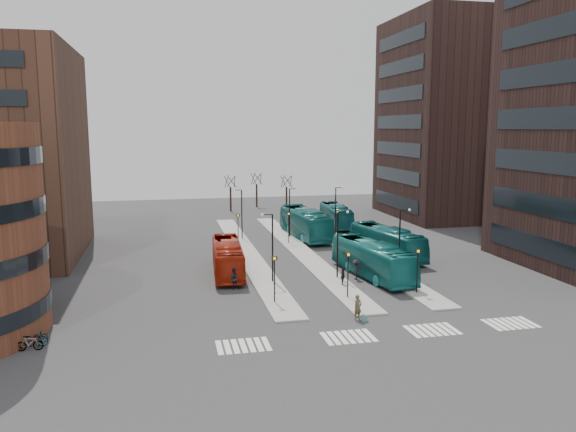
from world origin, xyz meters
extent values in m
plane|color=#2C2C2E|center=(0.00, 0.00, 0.00)|extent=(160.00, 160.00, 0.00)
cube|color=gray|center=(-4.00, 30.00, 0.07)|extent=(2.50, 45.00, 0.15)
cube|color=gray|center=(2.00, 30.00, 0.07)|extent=(2.50, 45.00, 0.15)
cube|color=gray|center=(8.00, 30.00, 0.07)|extent=(2.50, 45.00, 0.15)
cube|color=#1D2DA0|center=(1.07, 6.64, 0.24)|extent=(0.46, 0.40, 0.49)
imported|color=#A11F0C|center=(-6.97, 22.01, 1.53)|extent=(3.26, 11.14, 3.06)
imported|color=#166E6C|center=(5.97, 18.04, 1.65)|extent=(4.36, 12.13, 3.30)
imported|color=#146563|center=(4.51, 37.58, 1.81)|extent=(3.91, 13.19, 3.63)
imported|color=#125D5C|center=(10.38, 25.25, 1.62)|extent=(4.59, 11.89, 3.23)
imported|color=#12565C|center=(10.69, 44.50, 1.52)|extent=(3.43, 11.11, 3.05)
imported|color=brown|center=(0.70, 7.04, 0.93)|extent=(0.79, 0.66, 1.85)
imported|color=black|center=(-7.03, 16.73, 0.93)|extent=(0.93, 0.74, 1.86)
imported|color=black|center=(2.36, 15.60, 0.82)|extent=(0.66, 1.03, 1.64)
imported|color=black|center=(4.15, 17.44, 0.91)|extent=(0.95, 1.30, 1.81)
imported|color=gray|center=(-21.00, 6.70, 0.48)|extent=(1.86, 0.69, 0.97)
imported|color=gray|center=(-21.00, 6.01, 0.48)|extent=(1.62, 0.48, 0.97)
imported|color=gray|center=(-21.00, 7.33, 0.43)|extent=(1.68, 0.75, 0.86)
cube|color=silver|center=(-9.50, 4.00, 0.01)|extent=(0.35, 2.40, 0.01)
cube|color=silver|center=(-9.00, 4.00, 0.01)|extent=(0.35, 2.40, 0.01)
cube|color=silver|center=(-8.50, 4.00, 0.01)|extent=(0.35, 2.40, 0.01)
cube|color=silver|center=(-8.00, 4.00, 0.01)|extent=(0.35, 2.40, 0.01)
cube|color=silver|center=(-7.50, 4.00, 0.01)|extent=(0.35, 2.40, 0.01)
cube|color=silver|center=(-7.00, 4.00, 0.01)|extent=(0.35, 2.40, 0.01)
cube|color=silver|center=(-6.50, 4.00, 0.01)|extent=(0.35, 2.40, 0.01)
cube|color=silver|center=(-2.50, 4.00, 0.01)|extent=(0.35, 2.40, 0.01)
cube|color=silver|center=(-2.00, 4.00, 0.01)|extent=(0.35, 2.40, 0.01)
cube|color=silver|center=(-1.50, 4.00, 0.01)|extent=(0.35, 2.40, 0.01)
cube|color=silver|center=(-1.00, 4.00, 0.01)|extent=(0.35, 2.40, 0.01)
cube|color=silver|center=(-0.50, 4.00, 0.01)|extent=(0.35, 2.40, 0.01)
cube|color=silver|center=(0.00, 4.00, 0.01)|extent=(0.35, 2.40, 0.01)
cube|color=silver|center=(0.50, 4.00, 0.01)|extent=(0.35, 2.40, 0.01)
cube|color=silver|center=(3.50, 4.00, 0.01)|extent=(0.35, 2.40, 0.01)
cube|color=silver|center=(4.00, 4.00, 0.01)|extent=(0.35, 2.40, 0.01)
cube|color=silver|center=(4.50, 4.00, 0.01)|extent=(0.35, 2.40, 0.01)
cube|color=silver|center=(5.00, 4.00, 0.01)|extent=(0.35, 2.40, 0.01)
cube|color=silver|center=(5.50, 4.00, 0.01)|extent=(0.35, 2.40, 0.01)
cube|color=silver|center=(6.00, 4.00, 0.01)|extent=(0.35, 2.40, 0.01)
cube|color=silver|center=(6.50, 4.00, 0.01)|extent=(0.35, 2.40, 0.01)
cube|color=silver|center=(9.50, 4.00, 0.01)|extent=(0.35, 2.40, 0.01)
cube|color=silver|center=(10.00, 4.00, 0.01)|extent=(0.35, 2.40, 0.01)
cube|color=silver|center=(10.50, 4.00, 0.01)|extent=(0.35, 2.40, 0.01)
cube|color=silver|center=(11.00, 4.00, 0.01)|extent=(0.35, 2.40, 0.01)
cube|color=silver|center=(11.50, 4.00, 0.01)|extent=(0.35, 2.40, 0.01)
cube|color=silver|center=(12.00, 4.00, 0.01)|extent=(0.35, 2.40, 0.01)
cube|color=silver|center=(12.50, 4.00, 0.01)|extent=(0.35, 2.40, 0.01)
cube|color=black|center=(21.94, 16.00, 2.50)|extent=(0.12, 16.00, 2.00)
cube|color=black|center=(21.94, 16.00, 6.50)|extent=(0.12, 16.00, 2.00)
cube|color=black|center=(21.94, 16.00, 10.50)|extent=(0.12, 16.00, 2.00)
cube|color=black|center=(21.94, 16.00, 14.50)|extent=(0.12, 16.00, 2.00)
cube|color=black|center=(21.94, 16.00, 18.50)|extent=(0.12, 16.00, 2.00)
cube|color=black|center=(21.94, 16.00, 22.50)|extent=(0.12, 16.00, 2.00)
cube|color=black|center=(32.00, 50.00, 15.00)|extent=(20.00, 20.00, 30.00)
cube|color=black|center=(21.94, 50.00, 2.50)|extent=(0.12, 16.00, 2.00)
cube|color=black|center=(21.94, 50.00, 6.50)|extent=(0.12, 16.00, 2.00)
cube|color=black|center=(21.94, 50.00, 10.50)|extent=(0.12, 16.00, 2.00)
cube|color=black|center=(21.94, 50.00, 14.50)|extent=(0.12, 16.00, 2.00)
cube|color=black|center=(21.94, 50.00, 18.50)|extent=(0.12, 16.00, 2.00)
cube|color=black|center=(21.94, 50.00, 22.50)|extent=(0.12, 16.00, 2.00)
cube|color=black|center=(21.94, 50.00, 26.50)|extent=(0.12, 16.00, 2.00)
cylinder|color=black|center=(-4.40, 12.00, 1.90)|extent=(0.10, 0.10, 3.50)
cube|color=black|center=(-4.40, 12.00, 3.65)|extent=(0.45, 0.10, 0.30)
cube|color=yellow|center=(-4.40, 11.94, 3.65)|extent=(0.20, 0.02, 0.20)
cylinder|color=black|center=(-4.40, 34.00, 1.90)|extent=(0.10, 0.10, 3.50)
cube|color=black|center=(-4.40, 34.00, 3.65)|extent=(0.45, 0.10, 0.30)
cube|color=yellow|center=(-4.40, 33.94, 3.65)|extent=(0.20, 0.02, 0.20)
cylinder|color=black|center=(1.60, 12.00, 1.90)|extent=(0.10, 0.10, 3.50)
cube|color=black|center=(1.60, 12.00, 3.65)|extent=(0.45, 0.10, 0.30)
cube|color=yellow|center=(1.60, 11.94, 3.65)|extent=(0.20, 0.02, 0.20)
cylinder|color=black|center=(1.60, 34.00, 1.90)|extent=(0.10, 0.10, 3.50)
cube|color=black|center=(1.60, 34.00, 3.65)|extent=(0.45, 0.10, 0.30)
cube|color=yellow|center=(1.60, 33.94, 3.65)|extent=(0.20, 0.02, 0.20)
cylinder|color=black|center=(7.60, 12.00, 1.90)|extent=(0.10, 0.10, 3.50)
cube|color=black|center=(7.60, 12.00, 3.65)|extent=(0.45, 0.10, 0.30)
cube|color=yellow|center=(7.60, 11.94, 3.65)|extent=(0.20, 0.02, 0.20)
cylinder|color=black|center=(7.60, 34.00, 1.90)|extent=(0.10, 0.10, 3.50)
cube|color=black|center=(7.60, 34.00, 3.65)|extent=(0.45, 0.10, 0.30)
cube|color=yellow|center=(7.60, 33.94, 3.65)|extent=(0.20, 0.02, 0.20)
cylinder|color=black|center=(-3.40, 18.00, 3.15)|extent=(0.14, 0.14, 6.00)
cylinder|color=black|center=(-3.85, 18.00, 6.15)|extent=(0.90, 0.08, 0.08)
sphere|color=silver|center=(-4.30, 18.00, 6.15)|extent=(0.24, 0.24, 0.24)
cylinder|color=black|center=(-3.40, 38.00, 3.15)|extent=(0.14, 0.14, 6.00)
cylinder|color=black|center=(-3.85, 38.00, 6.15)|extent=(0.90, 0.08, 0.08)
sphere|color=silver|center=(-4.30, 38.00, 6.15)|extent=(0.24, 0.24, 0.24)
cylinder|color=black|center=(2.60, 18.00, 3.15)|extent=(0.14, 0.14, 6.00)
cylinder|color=black|center=(3.05, 18.00, 6.15)|extent=(0.90, 0.08, 0.08)
sphere|color=silver|center=(3.50, 18.00, 6.15)|extent=(0.24, 0.24, 0.24)
cylinder|color=black|center=(2.60, 38.00, 3.15)|extent=(0.14, 0.14, 6.00)
cylinder|color=black|center=(3.05, 38.00, 6.15)|extent=(0.90, 0.08, 0.08)
sphere|color=silver|center=(3.50, 38.00, 6.15)|extent=(0.24, 0.24, 0.24)
cylinder|color=black|center=(8.60, 18.00, 3.15)|extent=(0.14, 0.14, 6.00)
cylinder|color=black|center=(9.05, 18.00, 6.15)|extent=(0.90, 0.08, 0.08)
sphere|color=silver|center=(9.50, 18.00, 6.15)|extent=(0.24, 0.24, 0.24)
cylinder|color=black|center=(8.60, 38.00, 3.15)|extent=(0.14, 0.14, 6.00)
cylinder|color=black|center=(9.05, 38.00, 6.15)|extent=(0.90, 0.08, 0.08)
sphere|color=silver|center=(9.50, 38.00, 6.15)|extent=(0.24, 0.24, 0.24)
cylinder|color=black|center=(-2.00, 62.00, 2.00)|extent=(0.30, 0.30, 4.00)
cylinder|color=black|center=(-1.30, 62.00, 4.90)|extent=(0.10, 1.56, 1.95)
cylinder|color=black|center=(-1.78, 62.67, 4.90)|extent=(1.48, 0.59, 1.97)
cylinder|color=black|center=(-2.57, 62.41, 4.90)|extent=(0.90, 1.31, 1.99)
cylinder|color=black|center=(-2.57, 61.59, 4.90)|extent=(0.89, 1.31, 1.99)
cylinder|color=black|center=(-1.79, 61.33, 4.90)|extent=(1.48, 0.58, 1.97)
cylinder|color=black|center=(3.00, 66.00, 2.00)|extent=(0.30, 0.30, 4.00)
cylinder|color=black|center=(3.70, 66.00, 4.90)|extent=(0.10, 1.56, 1.95)
cylinder|color=black|center=(3.22, 66.67, 4.90)|extent=(1.48, 0.59, 1.97)
cylinder|color=black|center=(2.43, 66.41, 4.90)|extent=(0.90, 1.31, 1.99)
cylinder|color=black|center=(2.43, 65.59, 4.90)|extent=(0.89, 1.31, 1.99)
cylinder|color=black|center=(3.21, 65.33, 4.90)|extent=(1.48, 0.58, 1.97)
cylinder|color=black|center=(7.00, 60.00, 2.00)|extent=(0.30, 0.30, 4.00)
cylinder|color=black|center=(7.70, 60.00, 4.90)|extent=(0.10, 1.56, 1.95)
cylinder|color=black|center=(7.22, 60.67, 4.90)|extent=(1.48, 0.59, 1.97)
cylinder|color=black|center=(6.43, 60.41, 4.90)|extent=(0.90, 1.31, 1.99)
cylinder|color=black|center=(6.43, 59.59, 4.90)|extent=(0.89, 1.31, 1.99)
cylinder|color=black|center=(7.21, 59.33, 4.90)|extent=(1.48, 0.58, 1.97)
camera|label=1|loc=(-12.49, -29.61, 13.65)|focal=35.00mm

